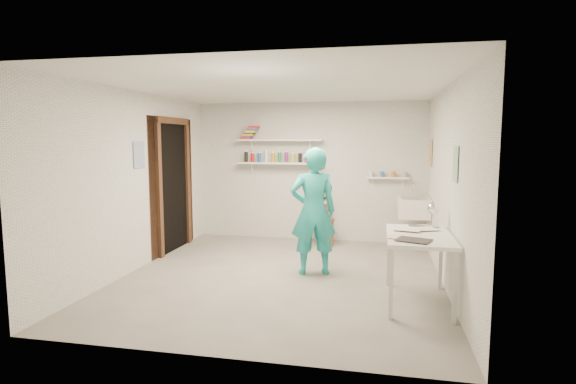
% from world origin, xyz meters
% --- Properties ---
extents(floor, '(4.00, 4.50, 0.02)m').
position_xyz_m(floor, '(0.00, 0.00, -0.01)').
color(floor, slate).
rests_on(floor, ground).
extents(ceiling, '(4.00, 4.50, 0.02)m').
position_xyz_m(ceiling, '(0.00, 0.00, 2.41)').
color(ceiling, silver).
rests_on(ceiling, wall_back).
extents(wall_back, '(4.00, 0.02, 2.40)m').
position_xyz_m(wall_back, '(0.00, 2.26, 1.20)').
color(wall_back, silver).
rests_on(wall_back, ground).
extents(wall_front, '(4.00, 0.02, 2.40)m').
position_xyz_m(wall_front, '(0.00, -2.26, 1.20)').
color(wall_front, silver).
rests_on(wall_front, ground).
extents(wall_left, '(0.02, 4.50, 2.40)m').
position_xyz_m(wall_left, '(-2.01, 0.00, 1.20)').
color(wall_left, silver).
rests_on(wall_left, ground).
extents(wall_right, '(0.02, 4.50, 2.40)m').
position_xyz_m(wall_right, '(2.01, 0.00, 1.20)').
color(wall_right, silver).
rests_on(wall_right, ground).
extents(doorway_recess, '(0.02, 0.90, 2.00)m').
position_xyz_m(doorway_recess, '(-1.99, 1.05, 1.00)').
color(doorway_recess, black).
rests_on(doorway_recess, wall_left).
extents(corridor_box, '(1.40, 1.50, 2.10)m').
position_xyz_m(corridor_box, '(-2.70, 1.05, 1.05)').
color(corridor_box, brown).
rests_on(corridor_box, ground).
extents(door_lintel, '(0.06, 1.05, 0.10)m').
position_xyz_m(door_lintel, '(-1.97, 1.05, 2.05)').
color(door_lintel, brown).
rests_on(door_lintel, wall_left).
extents(door_jamb_near, '(0.06, 0.10, 2.00)m').
position_xyz_m(door_jamb_near, '(-1.97, 0.55, 1.00)').
color(door_jamb_near, brown).
rests_on(door_jamb_near, ground).
extents(door_jamb_far, '(0.06, 0.10, 2.00)m').
position_xyz_m(door_jamb_far, '(-1.97, 1.55, 1.00)').
color(door_jamb_far, brown).
rests_on(door_jamb_far, ground).
extents(shelf_lower, '(1.50, 0.22, 0.03)m').
position_xyz_m(shelf_lower, '(-0.50, 2.13, 1.35)').
color(shelf_lower, white).
rests_on(shelf_lower, wall_back).
extents(shelf_upper, '(1.50, 0.22, 0.03)m').
position_xyz_m(shelf_upper, '(-0.50, 2.13, 1.75)').
color(shelf_upper, white).
rests_on(shelf_upper, wall_back).
extents(ledge_shelf, '(0.70, 0.14, 0.03)m').
position_xyz_m(ledge_shelf, '(1.35, 2.17, 1.12)').
color(ledge_shelf, white).
rests_on(ledge_shelf, wall_back).
extents(poster_left, '(0.01, 0.28, 0.36)m').
position_xyz_m(poster_left, '(-1.99, 0.05, 1.55)').
color(poster_left, '#334C7F').
rests_on(poster_left, wall_left).
extents(poster_right_a, '(0.01, 0.34, 0.42)m').
position_xyz_m(poster_right_a, '(1.99, 1.80, 1.55)').
color(poster_right_a, '#995933').
rests_on(poster_right_a, wall_right).
extents(poster_right_b, '(0.01, 0.30, 0.38)m').
position_xyz_m(poster_right_b, '(1.99, -0.55, 1.50)').
color(poster_right_b, '#3F724C').
rests_on(poster_right_b, wall_right).
extents(belfast_sink, '(0.48, 0.60, 0.30)m').
position_xyz_m(belfast_sink, '(1.75, 1.70, 0.70)').
color(belfast_sink, white).
rests_on(belfast_sink, wall_right).
extents(man, '(0.70, 0.56, 1.66)m').
position_xyz_m(man, '(0.38, 0.20, 0.83)').
color(man, '#23B0AB').
rests_on(man, ground).
extents(wall_clock, '(0.29, 0.12, 0.30)m').
position_xyz_m(wall_clock, '(0.44, 0.41, 1.10)').
color(wall_clock, beige).
rests_on(wall_clock, man).
extents(wooden_chair, '(0.54, 0.53, 0.91)m').
position_xyz_m(wooden_chair, '(0.25, 1.81, 0.46)').
color(wooden_chair, brown).
rests_on(wooden_chair, ground).
extents(work_table, '(0.67, 1.12, 0.75)m').
position_xyz_m(work_table, '(1.64, -0.64, 0.37)').
color(work_table, white).
rests_on(work_table, ground).
extents(desk_lamp, '(0.14, 0.14, 0.14)m').
position_xyz_m(desk_lamp, '(1.83, -0.19, 0.97)').
color(desk_lamp, white).
rests_on(desk_lamp, work_table).
extents(spray_cans, '(1.34, 0.06, 0.17)m').
position_xyz_m(spray_cans, '(-0.50, 2.13, 1.45)').
color(spray_cans, black).
rests_on(spray_cans, shelf_lower).
extents(book_stack, '(0.32, 0.14, 0.22)m').
position_xyz_m(book_stack, '(-1.03, 2.13, 1.88)').
color(book_stack, red).
rests_on(book_stack, shelf_upper).
extents(ledge_pots, '(0.48, 0.07, 0.09)m').
position_xyz_m(ledge_pots, '(1.35, 2.17, 1.18)').
color(ledge_pots, silver).
rests_on(ledge_pots, ledge_shelf).
extents(papers, '(0.30, 0.22, 0.02)m').
position_xyz_m(papers, '(1.64, -0.64, 0.76)').
color(papers, silver).
rests_on(papers, work_table).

